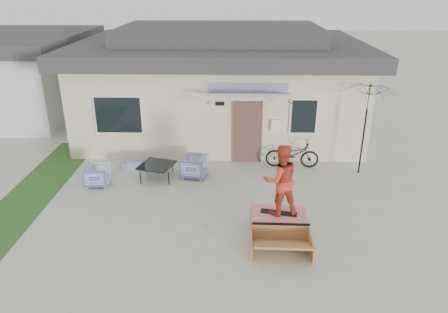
{
  "coord_description": "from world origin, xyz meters",
  "views": [
    {
      "loc": [
        0.56,
        -8.45,
        5.64
      ],
      "look_at": [
        0.3,
        1.8,
        1.3
      ],
      "focal_mm": 33.49,
      "sensor_mm": 36.0,
      "label": 1
    }
  ],
  "objects_px": {
    "skate_ramp": "(278,222)",
    "skateboard": "(279,212)",
    "armchair_left": "(98,174)",
    "armchair_right": "(194,165)",
    "coffee_table": "(157,171)",
    "patio_umbrella": "(366,120)",
    "loveseat": "(144,160)",
    "bicycle": "(292,151)",
    "skater": "(281,179)"
  },
  "relations": [
    {
      "from": "loveseat",
      "to": "armchair_left",
      "type": "height_order",
      "value": "armchair_left"
    },
    {
      "from": "skateboard",
      "to": "armchair_right",
      "type": "bearing_deg",
      "value": 140.89
    },
    {
      "from": "armchair_right",
      "to": "coffee_table",
      "type": "relative_size",
      "value": 0.8
    },
    {
      "from": "armchair_right",
      "to": "patio_umbrella",
      "type": "bearing_deg",
      "value": 105.7
    },
    {
      "from": "skate_ramp",
      "to": "skater",
      "type": "bearing_deg",
      "value": 90.0
    },
    {
      "from": "coffee_table",
      "to": "armchair_right",
      "type": "bearing_deg",
      "value": 8.31
    },
    {
      "from": "armchair_left",
      "to": "coffee_table",
      "type": "height_order",
      "value": "armchair_left"
    },
    {
      "from": "patio_umbrella",
      "to": "skateboard",
      "type": "height_order",
      "value": "patio_umbrella"
    },
    {
      "from": "armchair_left",
      "to": "skate_ramp",
      "type": "height_order",
      "value": "armchair_left"
    },
    {
      "from": "bicycle",
      "to": "patio_umbrella",
      "type": "height_order",
      "value": "patio_umbrella"
    },
    {
      "from": "bicycle",
      "to": "skater",
      "type": "relative_size",
      "value": 0.98
    },
    {
      "from": "armchair_left",
      "to": "skate_ramp",
      "type": "distance_m",
      "value": 5.62
    },
    {
      "from": "armchair_left",
      "to": "patio_umbrella",
      "type": "xyz_separation_m",
      "value": [
        7.99,
        1.06,
        1.4
      ]
    },
    {
      "from": "bicycle",
      "to": "skate_ramp",
      "type": "height_order",
      "value": "bicycle"
    },
    {
      "from": "patio_umbrella",
      "to": "skate_ramp",
      "type": "relative_size",
      "value": 1.24
    },
    {
      "from": "coffee_table",
      "to": "skateboard",
      "type": "distance_m",
      "value": 4.43
    },
    {
      "from": "loveseat",
      "to": "armchair_left",
      "type": "bearing_deg",
      "value": 39.17
    },
    {
      "from": "armchair_left",
      "to": "skater",
      "type": "bearing_deg",
      "value": -117.9
    },
    {
      "from": "coffee_table",
      "to": "skate_ramp",
      "type": "bearing_deg",
      "value": -39.14
    },
    {
      "from": "armchair_right",
      "to": "skate_ramp",
      "type": "distance_m",
      "value": 3.78
    },
    {
      "from": "skate_ramp",
      "to": "skateboard",
      "type": "bearing_deg",
      "value": 90.0
    },
    {
      "from": "loveseat",
      "to": "coffee_table",
      "type": "xyz_separation_m",
      "value": [
        0.54,
        -0.78,
        -0.04
      ]
    },
    {
      "from": "armchair_left",
      "to": "bicycle",
      "type": "distance_m",
      "value": 6.09
    },
    {
      "from": "armchair_right",
      "to": "bicycle",
      "type": "relative_size",
      "value": 0.44
    },
    {
      "from": "skate_ramp",
      "to": "skater",
      "type": "distance_m",
      "value": 1.15
    },
    {
      "from": "loveseat",
      "to": "coffee_table",
      "type": "relative_size",
      "value": 1.46
    },
    {
      "from": "armchair_left",
      "to": "skateboard",
      "type": "relative_size",
      "value": 0.79
    },
    {
      "from": "armchair_right",
      "to": "loveseat",
      "type": "bearing_deg",
      "value": -99.07
    },
    {
      "from": "patio_umbrella",
      "to": "skater",
      "type": "distance_m",
      "value": 4.41
    },
    {
      "from": "armchair_left",
      "to": "armchair_right",
      "type": "distance_m",
      "value": 2.87
    },
    {
      "from": "bicycle",
      "to": "skateboard",
      "type": "relative_size",
      "value": 1.96
    },
    {
      "from": "skateboard",
      "to": "bicycle",
      "type": "bearing_deg",
      "value": 90.46
    },
    {
      "from": "skate_ramp",
      "to": "skateboard",
      "type": "distance_m",
      "value": 0.25
    },
    {
      "from": "patio_umbrella",
      "to": "skater",
      "type": "bearing_deg",
      "value": -130.67
    },
    {
      "from": "armchair_right",
      "to": "bicycle",
      "type": "xyz_separation_m",
      "value": [
        3.12,
        0.81,
        0.17
      ]
    },
    {
      "from": "bicycle",
      "to": "patio_umbrella",
      "type": "relative_size",
      "value": 0.78
    },
    {
      "from": "armchair_left",
      "to": "bicycle",
      "type": "height_order",
      "value": "bicycle"
    },
    {
      "from": "bicycle",
      "to": "skateboard",
      "type": "distance_m",
      "value": 3.82
    },
    {
      "from": "skater",
      "to": "armchair_left",
      "type": "bearing_deg",
      "value": -37.73
    },
    {
      "from": "armchair_right",
      "to": "coffee_table",
      "type": "bearing_deg",
      "value": -70.49
    },
    {
      "from": "patio_umbrella",
      "to": "skateboard",
      "type": "distance_m",
      "value": 4.58
    },
    {
      "from": "loveseat",
      "to": "armchair_right",
      "type": "relative_size",
      "value": 1.82
    },
    {
      "from": "coffee_table",
      "to": "skateboard",
      "type": "relative_size",
      "value": 1.08
    },
    {
      "from": "patio_umbrella",
      "to": "armchair_left",
      "type": "bearing_deg",
      "value": -172.43
    },
    {
      "from": "bicycle",
      "to": "skater",
      "type": "xyz_separation_m",
      "value": [
        -0.79,
        -3.73,
        0.83
      ]
    },
    {
      "from": "loveseat",
      "to": "skate_ramp",
      "type": "height_order",
      "value": "loveseat"
    },
    {
      "from": "armchair_right",
      "to": "skater",
      "type": "bearing_deg",
      "value": 49.69
    },
    {
      "from": "armchair_left",
      "to": "skate_ramp",
      "type": "bearing_deg",
      "value": -118.32
    },
    {
      "from": "armchair_right",
      "to": "skateboard",
      "type": "distance_m",
      "value": 3.74
    },
    {
      "from": "skate_ramp",
      "to": "skater",
      "type": "height_order",
      "value": "skater"
    }
  ]
}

